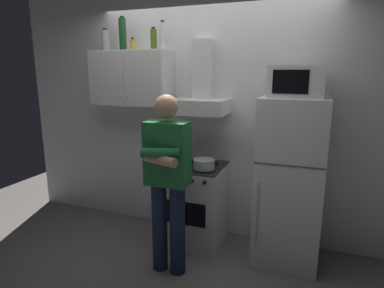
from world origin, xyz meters
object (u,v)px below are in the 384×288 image
upper_cabinet (132,79)px  microwave (296,81)px  range_hood (200,94)px  cooking_pot (204,164)px  bottle_spice_jar (133,45)px  bottle_wine_green (123,34)px  bottle_canister_steel (106,40)px  person_standing (167,179)px  stove_oven (196,204)px  bottle_vodka_clear (163,36)px  refrigerator (289,182)px  bottle_olive_oil (154,39)px

upper_cabinet → microwave: bearing=-3.5°
range_hood → cooking_pot: bearing=-62.1°
bottle_spice_jar → bottle_wine_green: size_ratio=0.39×
upper_cabinet → microwave: size_ratio=1.88×
upper_cabinet → bottle_canister_steel: size_ratio=3.77×
bottle_canister_steel → person_standing: bearing=-34.0°
cooking_pot → bottle_wine_green: size_ratio=0.90×
stove_oven → bottle_vodka_clear: size_ratio=2.94×
stove_oven → bottle_spice_jar: 1.87m
upper_cabinet → refrigerator: bearing=-4.1°
upper_cabinet → cooking_pot: size_ratio=2.84×
bottle_spice_jar → microwave: bearing=-4.6°
bottle_olive_oil → bottle_wine_green: 0.36m
upper_cabinet → person_standing: bearing=-44.3°
refrigerator → bottle_olive_oil: (-1.48, 0.14, 1.36)m
bottle_canister_steel → refrigerator: bearing=-2.8°
refrigerator → microwave: size_ratio=3.33×
bottle_vodka_clear → stove_oven: bearing=-21.0°
refrigerator → bottle_spice_jar: bearing=174.8°
bottle_canister_steel → cooking_pot: bearing=-10.2°
upper_cabinet → microwave: upper_cabinet is taller
range_hood → bottle_canister_steel: 1.24m
range_hood → bottle_wine_green: bottle_wine_green is taller
upper_cabinet → bottle_vodka_clear: bottle_vodka_clear is taller
range_hood → bottle_vodka_clear: (-0.43, 0.04, 0.59)m
range_hood → cooking_pot: size_ratio=2.37×
cooking_pot → bottle_spice_jar: 1.53m
bottle_wine_green → cooking_pot: bearing=-12.4°
range_hood → bottle_wine_green: bearing=-178.5°
bottle_olive_oil → bottle_canister_steel: bearing=-176.3°
microwave → bottle_wine_green: bearing=177.4°
person_standing → cooking_pot: 0.52m
bottle_olive_oil → refrigerator: bearing=-5.4°
person_standing → bottle_olive_oil: bearing=122.6°
bottle_olive_oil → bottle_vodka_clear: size_ratio=0.78×
stove_oven → bottle_canister_steel: size_ratio=3.66×
stove_oven → refrigerator: size_ratio=0.55×
cooking_pot → bottle_olive_oil: 1.42m
range_hood → microwave: size_ratio=1.56×
person_standing → microwave: bearing=32.0°
bottle_olive_oil → range_hood: bearing=-1.5°
microwave → range_hood: bearing=173.5°
range_hood → refrigerator: size_ratio=0.47×
person_standing → bottle_spice_jar: bearing=134.2°
stove_oven → microwave: microwave is taller
refrigerator → bottle_olive_oil: bearing=174.6°
person_standing → bottle_vodka_clear: 1.55m
bottle_spice_jar → range_hood: bearing=-2.5°
bottle_spice_jar → bottle_vodka_clear: size_ratio=0.46×
bottle_wine_green → range_hood: bearing=1.5°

